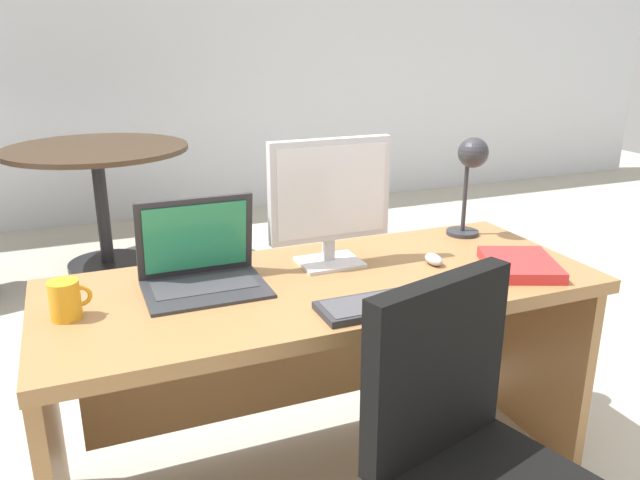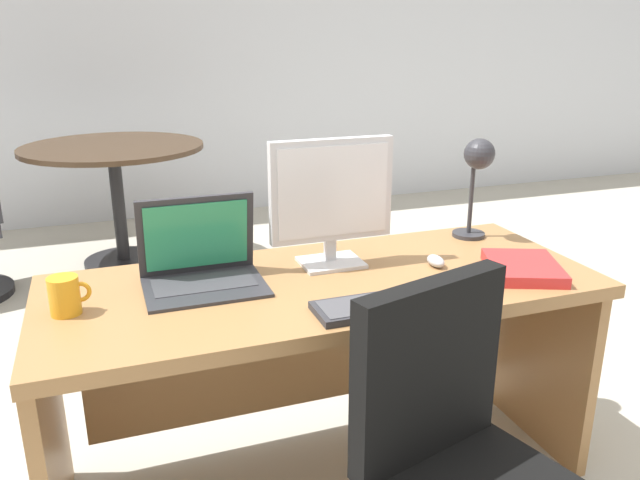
% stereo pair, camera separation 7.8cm
% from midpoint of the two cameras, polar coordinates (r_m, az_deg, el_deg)
% --- Properties ---
extents(ground, '(12.00, 12.00, 0.00)m').
position_cam_midpoint_polar(ground, '(3.55, -7.38, -5.96)').
color(ground, '#B7B2A3').
extents(back_wall, '(10.00, 0.10, 2.80)m').
position_cam_midpoint_polar(back_wall, '(5.25, -13.11, 17.29)').
color(back_wall, silver).
rests_on(back_wall, ground).
extents(desk, '(1.70, 0.69, 0.72)m').
position_cam_midpoint_polar(desk, '(2.06, 1.01, -8.31)').
color(desk, '#9E7042').
rests_on(desk, ground).
extents(monitor, '(0.41, 0.16, 0.41)m').
position_cam_midpoint_polar(monitor, '(2.00, 2.17, 4.00)').
color(monitor, silver).
rests_on(monitor, desk).
extents(laptop, '(0.36, 0.27, 0.26)m').
position_cam_midpoint_polar(laptop, '(1.93, -9.67, -1.53)').
color(laptop, '#2D2D33').
rests_on(laptop, desk).
extents(keyboard, '(0.40, 0.14, 0.02)m').
position_cam_midpoint_polar(keyboard, '(1.76, 7.08, -5.83)').
color(keyboard, '#2D2D33').
rests_on(keyboard, desk).
extents(mouse, '(0.05, 0.08, 0.04)m').
position_cam_midpoint_polar(mouse, '(2.09, 11.50, -1.88)').
color(mouse, '#B7BABF').
rests_on(mouse, desk).
extents(desk_lamp, '(0.12, 0.14, 0.37)m').
position_cam_midpoint_polar(desk_lamp, '(2.34, 15.02, 6.40)').
color(desk_lamp, '#2D2D33').
rests_on(desk_lamp, desk).
extents(book, '(0.30, 0.33, 0.04)m').
position_cam_midpoint_polar(book, '(2.11, 18.95, -2.39)').
color(book, red).
rests_on(book, desk).
extents(coffee_mug, '(0.11, 0.08, 0.11)m').
position_cam_midpoint_polar(coffee_mug, '(1.82, -20.95, -4.72)').
color(coffee_mug, orange).
rests_on(coffee_mug, desk).
extents(meeting_table, '(1.11, 1.11, 0.79)m').
position_cam_midpoint_polar(meeting_table, '(4.17, -17.52, 5.58)').
color(meeting_table, black).
rests_on(meeting_table, ground).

